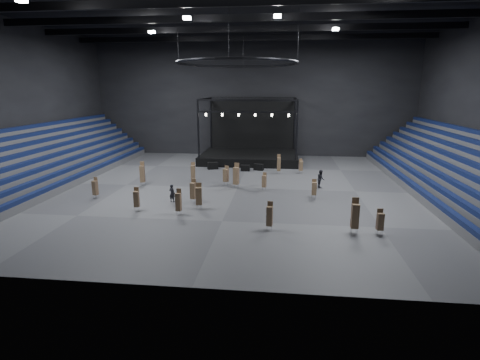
# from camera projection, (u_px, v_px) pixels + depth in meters

# --- Properties ---
(floor) EXTENTS (50.00, 50.00, 0.00)m
(floor) POSITION_uv_depth(u_px,v_px,m) (237.00, 188.00, 40.58)
(floor) COLOR #4D4D4F
(floor) RESTS_ON ground
(ceiling) EXTENTS (50.00, 42.00, 0.20)m
(ceiling) POSITION_uv_depth(u_px,v_px,m) (237.00, 9.00, 36.28)
(ceiling) COLOR black
(ceiling) RESTS_ON wall_back
(wall_back) EXTENTS (50.00, 0.20, 18.00)m
(wall_back) POSITION_uv_depth(u_px,v_px,m) (253.00, 98.00, 58.69)
(wall_back) COLOR black
(wall_back) RESTS_ON ground
(wall_front) EXTENTS (50.00, 0.20, 18.00)m
(wall_front) POSITION_uv_depth(u_px,v_px,m) (186.00, 121.00, 18.16)
(wall_front) COLOR black
(wall_front) RESTS_ON ground
(wall_left) EXTENTS (0.20, 42.00, 18.00)m
(wall_left) POSITION_uv_depth(u_px,v_px,m) (12.00, 103.00, 41.10)
(wall_left) COLOR black
(wall_left) RESTS_ON ground
(bleachers_left) EXTENTS (7.20, 40.00, 6.40)m
(bleachers_left) POSITION_uv_depth(u_px,v_px,m) (38.00, 168.00, 42.62)
(bleachers_left) COLOR #525255
(bleachers_left) RESTS_ON floor
(bleachers_right) EXTENTS (7.20, 40.00, 6.40)m
(bleachers_right) POSITION_uv_depth(u_px,v_px,m) (463.00, 178.00, 37.71)
(bleachers_right) COLOR #525255
(bleachers_right) RESTS_ON floor
(stage) EXTENTS (14.00, 10.00, 9.20)m
(stage) POSITION_uv_depth(u_px,v_px,m) (250.00, 151.00, 55.90)
(stage) COLOR black
(stage) RESTS_ON floor
(truss_ring) EXTENTS (12.30, 12.30, 5.15)m
(truss_ring) POSITION_uv_depth(u_px,v_px,m) (237.00, 63.00, 37.47)
(truss_ring) COLOR black
(truss_ring) RESTS_ON ceiling
(roof_girders) EXTENTS (49.00, 30.35, 0.70)m
(roof_girders) POSITION_uv_depth(u_px,v_px,m) (237.00, 18.00, 36.47)
(roof_girders) COLOR black
(roof_girders) RESTS_ON ceiling
(floodlights) EXTENTS (28.60, 16.60, 0.25)m
(floodlights) POSITION_uv_depth(u_px,v_px,m) (232.00, 17.00, 32.75)
(floodlights) COLOR white
(floodlights) RESTS_ON roof_girders
(flight_case_left) EXTENTS (1.53, 1.14, 0.92)m
(flight_case_left) POSITION_uv_depth(u_px,v_px,m) (213.00, 166.00, 49.99)
(flight_case_left) COLOR black
(flight_case_left) RESTS_ON floor
(flight_case_mid) EXTENTS (1.19, 0.61, 0.79)m
(flight_case_mid) POSITION_uv_depth(u_px,v_px,m) (245.00, 168.00, 48.85)
(flight_case_mid) COLOR black
(flight_case_mid) RESTS_ON floor
(flight_case_right) EXTENTS (1.39, 0.97, 0.84)m
(flight_case_right) POSITION_uv_depth(u_px,v_px,m) (259.00, 167.00, 49.30)
(flight_case_right) COLOR black
(flight_case_right) RESTS_ON floor
(chair_stack_0) EXTENTS (0.50, 0.50, 1.91)m
(chair_stack_0) POSITION_uv_depth(u_px,v_px,m) (264.00, 181.00, 39.48)
(chair_stack_0) COLOR silver
(chair_stack_0) RESTS_ON floor
(chair_stack_1) EXTENTS (0.65, 0.65, 2.20)m
(chair_stack_1) POSITION_uv_depth(u_px,v_px,m) (226.00, 175.00, 41.49)
(chair_stack_1) COLOR silver
(chair_stack_1) RESTS_ON floor
(chair_stack_2) EXTENTS (0.49, 0.49, 1.87)m
(chair_stack_2) POSITION_uv_depth(u_px,v_px,m) (301.00, 166.00, 47.30)
(chair_stack_2) COLOR silver
(chair_stack_2) RESTS_ON floor
(chair_stack_3) EXTENTS (0.55, 0.55, 2.31)m
(chair_stack_3) POSITION_uv_depth(u_px,v_px,m) (193.00, 190.00, 35.13)
(chair_stack_3) COLOR silver
(chair_stack_3) RESTS_ON floor
(chair_stack_4) EXTENTS (0.50, 0.50, 1.96)m
(chair_stack_4) POSITION_uv_depth(u_px,v_px,m) (380.00, 221.00, 27.47)
(chair_stack_4) COLOR silver
(chair_stack_4) RESTS_ON floor
(chair_stack_5) EXTENTS (0.47, 0.47, 2.28)m
(chair_stack_5) POSITION_uv_depth(u_px,v_px,m) (178.00, 201.00, 31.77)
(chair_stack_5) COLOR silver
(chair_stack_5) RESTS_ON floor
(chair_stack_6) EXTENTS (0.54, 0.54, 2.70)m
(chair_stack_6) POSITION_uv_depth(u_px,v_px,m) (142.00, 173.00, 41.30)
(chair_stack_6) COLOR silver
(chair_stack_6) RESTS_ON floor
(chair_stack_7) EXTENTS (0.60, 0.60, 2.39)m
(chair_stack_7) POSITION_uv_depth(u_px,v_px,m) (199.00, 195.00, 33.22)
(chair_stack_7) COLOR silver
(chair_stack_7) RESTS_ON floor
(chair_stack_8) EXTENTS (0.51, 0.51, 2.11)m
(chair_stack_8) POSITION_uv_depth(u_px,v_px,m) (95.00, 187.00, 36.53)
(chair_stack_8) COLOR silver
(chair_stack_8) RESTS_ON floor
(chair_stack_9) EXTENTS (0.50, 0.50, 2.25)m
(chair_stack_9) POSITION_uv_depth(u_px,v_px,m) (270.00, 215.00, 28.31)
(chair_stack_9) COLOR silver
(chair_stack_9) RESTS_ON floor
(chair_stack_10) EXTENTS (0.47, 0.47, 2.48)m
(chair_stack_10) POSITION_uv_depth(u_px,v_px,m) (279.00, 164.00, 47.04)
(chair_stack_10) COLOR silver
(chair_stack_10) RESTS_ON floor
(chair_stack_11) EXTENTS (0.53, 0.53, 2.74)m
(chair_stack_11) POSITION_uv_depth(u_px,v_px,m) (355.00, 215.00, 27.58)
(chair_stack_11) COLOR silver
(chair_stack_11) RESTS_ON floor
(chair_stack_12) EXTENTS (0.49, 0.49, 2.11)m
(chair_stack_12) POSITION_uv_depth(u_px,v_px,m) (136.00, 199.00, 32.85)
(chair_stack_12) COLOR silver
(chair_stack_12) RESTS_ON floor
(chair_stack_13) EXTENTS (0.65, 0.65, 2.77)m
(chair_stack_13) POSITION_uv_depth(u_px,v_px,m) (236.00, 175.00, 40.19)
(chair_stack_13) COLOR silver
(chair_stack_13) RESTS_ON floor
(chair_stack_14) EXTENTS (0.51, 0.51, 2.24)m
(chair_stack_14) POSITION_uv_depth(u_px,v_px,m) (193.00, 171.00, 43.23)
(chair_stack_14) COLOR silver
(chair_stack_14) RESTS_ON floor
(chair_stack_15) EXTENTS (0.46, 0.46, 1.94)m
(chair_stack_15) POSITION_uv_depth(u_px,v_px,m) (314.00, 188.00, 36.50)
(chair_stack_15) COLOR silver
(chair_stack_15) RESTS_ON floor
(man_center) EXTENTS (0.73, 0.60, 1.71)m
(man_center) POSITION_uv_depth(u_px,v_px,m) (172.00, 193.00, 35.44)
(man_center) COLOR black
(man_center) RESTS_ON floor
(crew_member) EXTENTS (0.77, 0.97, 1.93)m
(crew_member) POSITION_uv_depth(u_px,v_px,m) (321.00, 179.00, 40.66)
(crew_member) COLOR black
(crew_member) RESTS_ON floor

